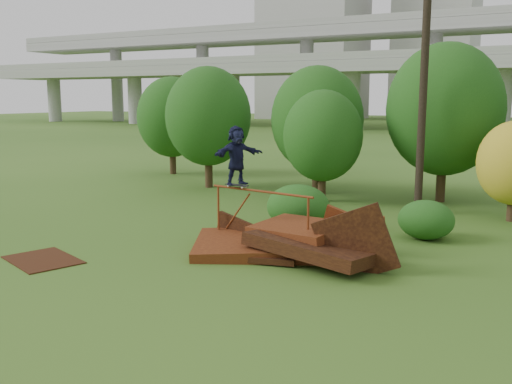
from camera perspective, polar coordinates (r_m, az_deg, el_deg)
The scene contains 17 objects.
ground at distance 14.09m, azimuth -1.01°, elevation -7.87°, with size 240.00×240.00×0.00m, color #2D5116.
scrap_pile at distance 15.30m, azimuth 3.49°, elevation -5.13°, with size 6.07×3.98×2.18m.
grind_rail at distance 15.57m, azimuth 0.46°, elevation -1.34°, with size 3.34×0.60×1.70m.
skateboard at distance 16.00m, azimuth -1.94°, elevation 0.70°, with size 0.74×0.30×0.07m.
skater at distance 15.89m, azimuth -1.95°, elevation 3.69°, with size 1.53×0.49×1.65m, color #131633.
flat_plate at distance 15.95m, azimuth -20.54°, elevation -6.37°, with size 2.05×1.46×0.03m, color #35190B.
tree_0 at distance 26.65m, azimuth -4.82°, elevation 7.54°, with size 3.98×3.98×5.62m.
tree_1 at distance 24.97m, azimuth 6.13°, elevation 7.24°, with size 3.99×3.99×5.56m.
tree_2 at distance 23.13m, azimuth 6.70°, elevation 5.59°, with size 3.20×3.20×4.51m.
tree_3 at distance 24.02m, azimuth 18.36°, elevation 7.83°, with size 4.58×4.58×6.35m.
tree_6 at distance 31.69m, azimuth -8.41°, elevation 7.42°, with size 3.80×3.80×5.31m.
shrub_left at distance 18.44m, azimuth 4.24°, elevation -1.45°, with size 2.07×1.91×1.43m, color #194211.
shrub_right at distance 17.74m, azimuth 16.64°, elevation -2.68°, with size 1.67×1.53×1.18m, color #194211.
utility_pole at distance 21.30m, azimuth 16.41°, elevation 10.27°, with size 1.40×0.28×9.13m.
freeway_overpass at distance 75.18m, azimuth 23.89°, elevation 13.35°, with size 160.00×15.00×13.70m.
building_left at distance 116.43m, azimuth 5.85°, elevation 15.98°, with size 18.00×16.00×35.00m, color #9E9E99.
building_right at distance 116.36m, azimuth 17.57°, elevation 13.87°, with size 14.00×14.00×28.00m, color #9E9E99.
Camera 1 is at (6.60, -11.72, 4.20)m, focal length 40.00 mm.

